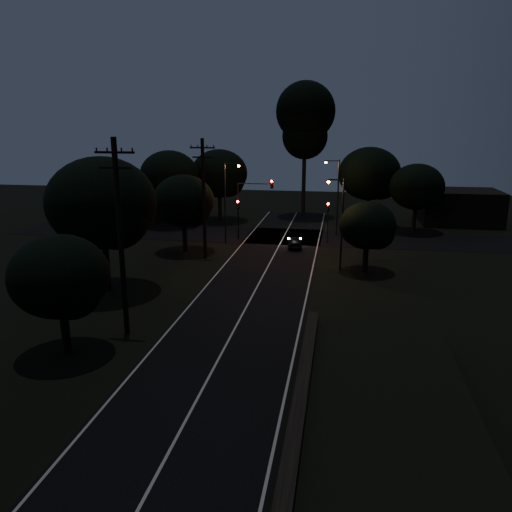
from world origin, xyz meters
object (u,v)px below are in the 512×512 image
(signal_mast, at_px, (254,198))
(streetlight_b, at_px, (336,192))
(tall_pine, at_px, (305,120))
(streetlight_c, at_px, (340,218))
(utility_pole_far, at_px, (204,197))
(streetlight_a, at_px, (227,197))
(signal_right, at_px, (328,215))
(car, at_px, (295,242))
(utility_pole_mid, at_px, (120,235))
(signal_left, at_px, (238,212))

(signal_mast, bearing_deg, streetlight_b, 25.99)
(tall_pine, xyz_separation_m, streetlight_b, (4.31, -11.00, -7.58))
(tall_pine, xyz_separation_m, streetlight_c, (4.83, -25.00, -7.87))
(signal_mast, bearing_deg, utility_pole_far, -111.11)
(utility_pole_far, xyz_separation_m, tall_pine, (7.00, 23.00, 6.73))
(streetlight_a, bearing_deg, streetlight_c, -35.69)
(tall_pine, bearing_deg, signal_mast, -104.62)
(tall_pine, distance_m, streetlight_a, 19.65)
(signal_right, bearing_deg, car, -135.74)
(utility_pole_mid, height_order, signal_mast, utility_pole_mid)
(car, bearing_deg, tall_pine, -94.92)
(streetlight_c, bearing_deg, streetlight_b, 92.14)
(utility_pole_mid, height_order, utility_pole_far, utility_pole_mid)
(tall_pine, distance_m, streetlight_c, 26.65)
(car, bearing_deg, streetlight_c, 113.91)
(car, bearing_deg, utility_pole_far, 26.82)
(streetlight_b, bearing_deg, streetlight_a, -150.52)
(signal_right, bearing_deg, utility_pole_mid, -112.99)
(tall_pine, distance_m, signal_right, 18.06)
(tall_pine, relative_size, signal_left, 4.13)
(streetlight_a, relative_size, streetlight_c, 1.07)
(signal_right, height_order, signal_mast, signal_mast)
(streetlight_b, xyz_separation_m, car, (-3.69, -6.92, -4.08))
(tall_pine, xyz_separation_m, streetlight_a, (-6.31, -17.00, -7.58))
(tall_pine, distance_m, signal_mast, 17.40)
(utility_pole_far, bearing_deg, streetlight_a, 83.41)
(signal_left, bearing_deg, streetlight_b, 22.05)
(signal_right, relative_size, streetlight_c, 0.55)
(car, bearing_deg, signal_mast, -39.65)
(tall_pine, height_order, car, tall_pine)
(streetlight_a, relative_size, car, 2.45)
(signal_left, bearing_deg, tall_pine, 69.54)
(signal_right, xyz_separation_m, signal_mast, (-7.51, 0.00, 1.50))
(utility_pole_far, height_order, signal_mast, utility_pole_far)
(utility_pole_far, distance_m, tall_pine, 24.97)
(utility_pole_mid, height_order, car, utility_pole_mid)
(utility_pole_mid, distance_m, streetlight_b, 31.15)
(streetlight_b, distance_m, streetlight_c, 14.01)
(tall_pine, height_order, streetlight_c, tall_pine)
(signal_left, xyz_separation_m, signal_mast, (1.69, 0.00, 1.50))
(signal_right, xyz_separation_m, streetlight_a, (-9.91, -1.99, 1.80))
(signal_right, relative_size, streetlight_b, 0.51)
(utility_pole_far, xyz_separation_m, streetlight_a, (0.69, 6.00, -0.85))
(signal_mast, bearing_deg, tall_pine, 75.38)
(streetlight_c, xyz_separation_m, car, (-4.22, 7.08, -3.79))
(utility_pole_far, relative_size, car, 3.22)
(signal_left, xyz_separation_m, car, (6.21, -2.91, -2.28))
(utility_pole_mid, height_order, signal_right, utility_pole_mid)
(signal_right, bearing_deg, utility_pole_far, -143.00)
(utility_pole_mid, bearing_deg, signal_right, 67.01)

